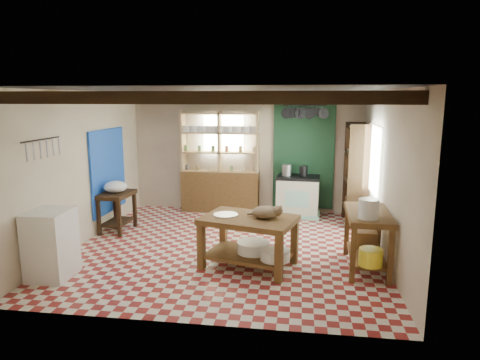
# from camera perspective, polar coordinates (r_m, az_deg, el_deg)

# --- Properties ---
(floor) EXTENTS (5.00, 5.00, 0.02)m
(floor) POSITION_cam_1_polar(r_m,az_deg,el_deg) (7.30, -1.74, -9.04)
(floor) COLOR maroon
(floor) RESTS_ON ground
(ceiling) EXTENTS (5.00, 5.00, 0.02)m
(ceiling) POSITION_cam_1_polar(r_m,az_deg,el_deg) (6.86, -1.86, 11.91)
(ceiling) COLOR #4B4C51
(ceiling) RESTS_ON wall_back
(wall_back) EXTENTS (5.00, 0.04, 2.60)m
(wall_back) POSITION_cam_1_polar(r_m,az_deg,el_deg) (9.41, 0.83, 3.70)
(wall_back) COLOR beige
(wall_back) RESTS_ON floor
(wall_front) EXTENTS (5.00, 0.04, 2.60)m
(wall_front) POSITION_cam_1_polar(r_m,az_deg,el_deg) (4.57, -7.22, -4.12)
(wall_front) COLOR beige
(wall_front) RESTS_ON floor
(wall_left) EXTENTS (0.04, 5.00, 2.60)m
(wall_left) POSITION_cam_1_polar(r_m,az_deg,el_deg) (7.79, -20.24, 1.52)
(wall_left) COLOR beige
(wall_left) RESTS_ON floor
(wall_right) EXTENTS (0.04, 5.00, 2.60)m
(wall_right) POSITION_cam_1_polar(r_m,az_deg,el_deg) (6.98, 18.86, 0.60)
(wall_right) COLOR beige
(wall_right) RESTS_ON floor
(ceiling_beams) EXTENTS (5.00, 3.80, 0.15)m
(ceiling_beams) POSITION_cam_1_polar(r_m,az_deg,el_deg) (6.86, -1.86, 10.91)
(ceiling_beams) COLOR #332112
(ceiling_beams) RESTS_ON ceiling
(blue_wall_patch) EXTENTS (0.04, 1.40, 1.60)m
(blue_wall_patch) POSITION_cam_1_polar(r_m,az_deg,el_deg) (8.60, -17.16, 1.19)
(blue_wall_patch) COLOR blue
(blue_wall_patch) RESTS_ON wall_left
(green_wall_patch) EXTENTS (1.30, 0.04, 2.30)m
(green_wall_patch) POSITION_cam_1_polar(r_m,az_deg,el_deg) (9.31, 8.48, 3.20)
(green_wall_patch) COLOR #1B4329
(green_wall_patch) RESTS_ON wall_back
(window_back) EXTENTS (0.90, 0.02, 0.80)m
(window_back) POSITION_cam_1_polar(r_m,az_deg,el_deg) (9.42, -2.21, 6.15)
(window_back) COLOR beige
(window_back) RESTS_ON wall_back
(window_right) EXTENTS (0.02, 1.30, 1.20)m
(window_right) POSITION_cam_1_polar(r_m,az_deg,el_deg) (7.94, 17.46, 2.59)
(window_right) COLOR beige
(window_right) RESTS_ON wall_right
(utensil_rail) EXTENTS (0.06, 0.90, 0.28)m
(utensil_rail) POSITION_cam_1_polar(r_m,az_deg,el_deg) (6.67, -24.91, 3.88)
(utensil_rail) COLOR black
(utensil_rail) RESTS_ON wall_left
(pot_rack) EXTENTS (0.86, 0.12, 0.36)m
(pot_rack) POSITION_cam_1_polar(r_m,az_deg,el_deg) (8.81, 8.65, 8.84)
(pot_rack) COLOR black
(pot_rack) RESTS_ON ceiling
(shelving_unit) EXTENTS (1.70, 0.34, 2.20)m
(shelving_unit) POSITION_cam_1_polar(r_m,az_deg,el_deg) (9.33, -2.67, 2.40)
(shelving_unit) COLOR tan
(shelving_unit) RESTS_ON floor
(tall_rack) EXTENTS (0.40, 0.86, 2.00)m
(tall_rack) POSITION_cam_1_polar(r_m,az_deg,el_deg) (8.75, 15.20, 0.79)
(tall_rack) COLOR #332112
(tall_rack) RESTS_ON floor
(work_table) EXTENTS (1.52, 1.21, 0.75)m
(work_table) POSITION_cam_1_polar(r_m,az_deg,el_deg) (6.41, 1.16, -8.23)
(work_table) COLOR brown
(work_table) RESTS_ON floor
(stove) EXTENTS (0.93, 0.66, 0.87)m
(stove) POSITION_cam_1_polar(r_m,az_deg,el_deg) (9.14, 7.73, -2.13)
(stove) COLOR beige
(stove) RESTS_ON floor
(prep_table) EXTENTS (0.55, 0.77, 0.75)m
(prep_table) POSITION_cam_1_polar(r_m,az_deg,el_deg) (8.37, -16.06, -4.09)
(prep_table) COLOR #332112
(prep_table) RESTS_ON floor
(white_cabinet) EXTENTS (0.55, 0.66, 0.96)m
(white_cabinet) POSITION_cam_1_polar(r_m,az_deg,el_deg) (6.56, -23.88, -7.81)
(white_cabinet) COLOR white
(white_cabinet) RESTS_ON floor
(right_counter) EXTENTS (0.63, 1.21, 0.86)m
(right_counter) POSITION_cam_1_polar(r_m,az_deg,el_deg) (6.57, 16.56, -7.73)
(right_counter) COLOR brown
(right_counter) RESTS_ON floor
(cat) EXTENTS (0.43, 0.35, 0.18)m
(cat) POSITION_cam_1_polar(r_m,az_deg,el_deg) (6.23, 3.49, -4.29)
(cat) COLOR #9B7E5A
(cat) RESTS_ON work_table
(steel_tray) EXTENTS (0.45, 0.45, 0.02)m
(steel_tray) POSITION_cam_1_polar(r_m,az_deg,el_deg) (6.39, -1.91, -4.66)
(steel_tray) COLOR #A6A6AD
(steel_tray) RESTS_ON work_table
(basin_large) EXTENTS (0.59, 0.59, 0.17)m
(basin_large) POSITION_cam_1_polar(r_m,az_deg,el_deg) (6.47, 1.74, -8.93)
(basin_large) COLOR white
(basin_large) RESTS_ON work_table
(basin_small) EXTENTS (0.52, 0.52, 0.15)m
(basin_small) POSITION_cam_1_polar(r_m,az_deg,el_deg) (6.21, 4.71, -9.92)
(basin_small) COLOR white
(basin_small) RESTS_ON work_table
(kettle_left) EXTENTS (0.22, 0.22, 0.24)m
(kettle_left) POSITION_cam_1_polar(r_m,az_deg,el_deg) (9.05, 6.24, 1.34)
(kettle_left) COLOR #A6A6AD
(kettle_left) RESTS_ON stove
(kettle_right) EXTENTS (0.19, 0.19, 0.22)m
(kettle_right) POSITION_cam_1_polar(r_m,az_deg,el_deg) (9.02, 8.45, 1.19)
(kettle_right) COLOR black
(kettle_right) RESTS_ON stove
(enamel_bowl) EXTENTS (0.46, 0.46, 0.22)m
(enamel_bowl) POSITION_cam_1_polar(r_m,az_deg,el_deg) (8.26, -16.23, -0.86)
(enamel_bowl) COLOR white
(enamel_bowl) RESTS_ON prep_table
(white_bucket) EXTENTS (0.28, 0.28, 0.27)m
(white_bucket) POSITION_cam_1_polar(r_m,az_deg,el_deg) (6.07, 16.77, -3.70)
(white_bucket) COLOR white
(white_bucket) RESTS_ON right_counter
(wicker_basket) EXTENTS (0.37, 0.30, 0.25)m
(wicker_basket) POSITION_cam_1_polar(r_m,az_deg,el_deg) (6.88, 16.23, -7.54)
(wicker_basket) COLOR olive
(wicker_basket) RESTS_ON right_counter
(yellow_tub) EXTENTS (0.33, 0.33, 0.23)m
(yellow_tub) POSITION_cam_1_polar(r_m,az_deg,el_deg) (6.18, 17.02, -9.80)
(yellow_tub) COLOR yellow
(yellow_tub) RESTS_ON right_counter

